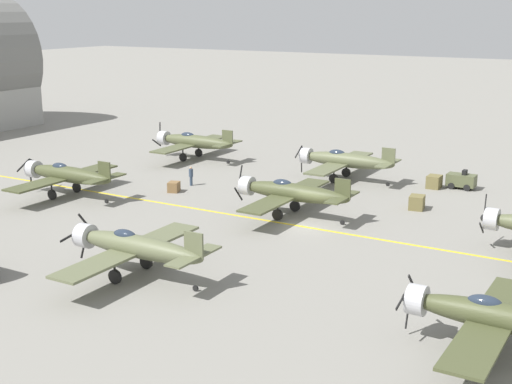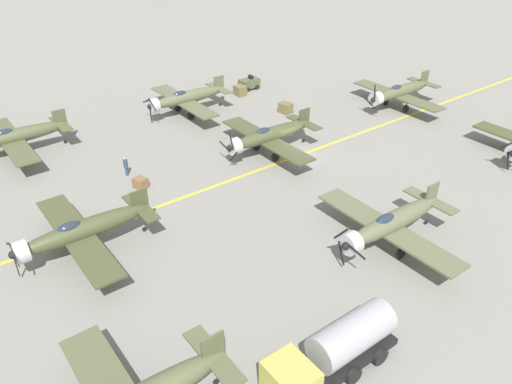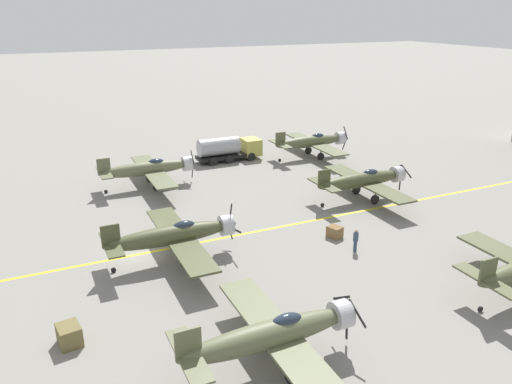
{
  "view_description": "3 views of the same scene",
  "coord_description": "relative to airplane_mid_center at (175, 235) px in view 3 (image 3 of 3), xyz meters",
  "views": [
    {
      "loc": [
        -47.02,
        -23.2,
        16.27
      ],
      "look_at": [
        0.2,
        4.39,
        2.15
      ],
      "focal_mm": 50.0,
      "sensor_mm": 36.0,
      "label": 1
    },
    {
      "loc": [
        -32.28,
        29.5,
        22.34
      ],
      "look_at": [
        -6.22,
        9.95,
        2.48
      ],
      "focal_mm": 35.0,
      "sensor_mm": 36.0,
      "label": 2
    },
    {
      "loc": [
        34.53,
        -6.21,
        17.56
      ],
      "look_at": [
        -0.42,
        9.91,
        3.37
      ],
      "focal_mm": 35.0,
      "sensor_mm": 36.0,
      "label": 3
    }
  ],
  "objects": [
    {
      "name": "airplane_mid_left",
      "position": [
        -16.76,
        2.12,
        -0.0
      ],
      "size": [
        12.0,
        9.98,
        3.65
      ],
      "rotation": [
        0.0,
        0.0,
        0.04
      ],
      "color": "#5E6344",
      "rests_on": "ground"
    },
    {
      "name": "ground_crew_walking",
      "position": [
        4.43,
        12.9,
        -1.02
      ],
      "size": [
        0.4,
        0.4,
        1.83
      ],
      "color": "#334256",
      "rests_on": "ground"
    },
    {
      "name": "airplane_far_left",
      "position": [
        -19.29,
        23.2,
        0.0
      ],
      "size": [
        12.0,
        9.98,
        3.65
      ],
      "rotation": [
        0.0,
        0.0,
        -0.13
      ],
      "color": "#54593A",
      "rests_on": "ground"
    },
    {
      "name": "fuel_tanker",
      "position": [
        -22.34,
        13.24,
        -0.5
      ],
      "size": [
        2.67,
        8.0,
        2.98
      ],
      "color": "black",
      "rests_on": "ground"
    },
    {
      "name": "airplane_mid_right",
      "position": [
        13.6,
        1.29,
        -0.0
      ],
      "size": [
        12.0,
        9.98,
        3.65
      ],
      "rotation": [
        0.0,
        0.0,
        -0.1
      ],
      "color": "#5B6041",
      "rests_on": "ground"
    },
    {
      "name": "supply_crate_mid_lane",
      "position": [
        1.65,
        12.87,
        -1.55
      ],
      "size": [
        1.35,
        1.23,
        0.93
      ],
      "primitive_type": "cube",
      "rotation": [
        0.0,
        0.0,
        0.32
      ],
      "color": "brown",
      "rests_on": "ground"
    },
    {
      "name": "airplane_mid_center",
      "position": [
        0.0,
        0.0,
        0.0
      ],
      "size": [
        12.0,
        9.98,
        3.74
      ],
      "rotation": [
        0.0,
        0.0,
        -0.31
      ],
      "color": "#474C2E",
      "rests_on": "ground"
    },
    {
      "name": "taxiway_stripe",
      "position": [
        -2.0,
        -2.24,
        -2.01
      ],
      "size": [
        0.3,
        160.0,
        0.01
      ],
      "primitive_type": "cube",
      "color": "yellow",
      "rests_on": "ground"
    },
    {
      "name": "ground_plane",
      "position": [
        -2.0,
        -2.24,
        -2.01
      ],
      "size": [
        400.0,
        400.0,
        0.0
      ],
      "primitive_type": "plane",
      "color": "gray"
    },
    {
      "name": "airplane_far_center",
      "position": [
        -4.46,
        20.07,
        0.0
      ],
      "size": [
        12.0,
        9.98,
        3.65
      ],
      "rotation": [
        0.0,
        0.0,
        0.31
      ],
      "color": "#464B2C",
      "rests_on": "ground"
    },
    {
      "name": "supply_crate_outboard",
      "position": [
        7.18,
        -8.15,
        -1.43
      ],
      "size": [
        1.56,
        1.36,
        1.17
      ],
      "primitive_type": "cube",
      "rotation": [
        0.0,
        0.0,
        0.15
      ],
      "color": "brown",
      "rests_on": "ground"
    }
  ]
}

